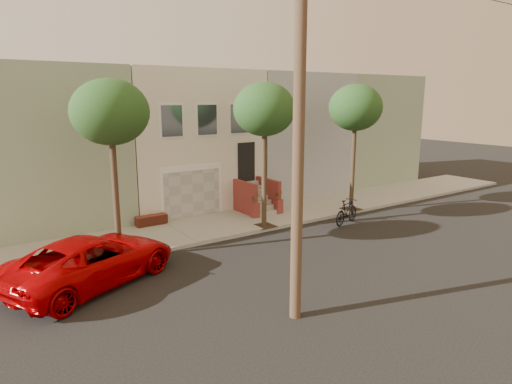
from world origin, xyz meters
TOP-DOWN VIEW (x-y plane):
  - ground at (0.00, 0.00)m, footprint 90.00×90.00m
  - sidewalk at (0.00, 5.35)m, footprint 40.00×3.70m
  - house_row at (0.00, 11.19)m, footprint 33.10×11.70m
  - tree_left at (-5.50, 3.90)m, footprint 2.70×2.57m
  - tree_mid at (1.00, 3.90)m, footprint 2.70×2.57m
  - tree_right at (6.50, 3.90)m, footprint 2.70×2.57m
  - pickup_truck at (-6.90, 2.13)m, footprint 6.17×4.69m
  - motorcycle at (4.67, 2.43)m, footprint 2.04×1.10m

SIDE VIEW (x-z plane):
  - ground at x=0.00m, z-range 0.00..0.00m
  - sidewalk at x=0.00m, z-range 0.00..0.15m
  - motorcycle at x=4.67m, z-range 0.00..1.18m
  - pickup_truck at x=-6.90m, z-range 0.00..1.56m
  - house_row at x=0.00m, z-range 0.14..7.14m
  - tree_left at x=-5.50m, z-range 2.11..8.41m
  - tree_mid at x=1.00m, z-range 2.11..8.41m
  - tree_right at x=6.50m, z-range 2.11..8.41m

